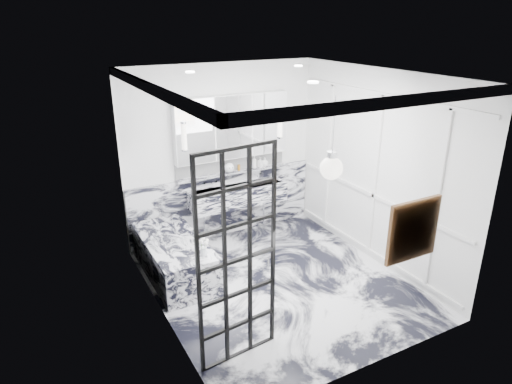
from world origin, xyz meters
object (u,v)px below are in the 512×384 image
crittall_door (238,260)px  bathtub (174,257)px  mirror_cabinet (232,127)px  trough_sink (238,195)px

crittall_door → bathtub: 2.09m
bathtub → mirror_cabinet: bearing=32.1°
mirror_cabinet → bathtub: (-1.32, -0.83, -1.54)m
crittall_door → bathtub: crittall_door is taller
trough_sink → mirror_cabinet: bearing=90.0°
mirror_cabinet → crittall_door: bearing=-114.7°
trough_sink → bathtub: size_ratio=0.97×
mirror_cabinet → bathtub: 2.20m
bathtub → crittall_door: bearing=-87.8°
crittall_door → mirror_cabinet: bearing=59.1°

